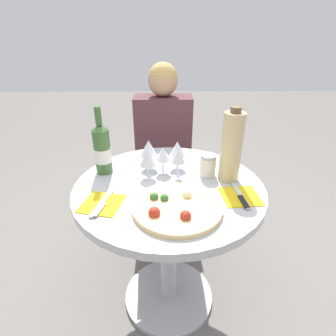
{
  "coord_description": "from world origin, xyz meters",
  "views": [
    {
      "loc": [
        -0.01,
        -1.01,
        1.35
      ],
      "look_at": [
        -0.0,
        -0.04,
        0.85
      ],
      "focal_mm": 28.0,
      "sensor_mm": 36.0,
      "label": 1
    }
  ],
  "objects_px": {
    "pizza_large": "(176,207)",
    "wine_bottle": "(102,149)",
    "dining_table": "(169,217)",
    "tall_carafe": "(231,147)",
    "seated_diner": "(164,165)",
    "chair_behind_diner": "(164,167)"
  },
  "relations": [
    {
      "from": "dining_table",
      "to": "tall_carafe",
      "type": "xyz_separation_m",
      "value": [
        0.27,
        0.04,
        0.34
      ]
    },
    {
      "from": "seated_diner",
      "to": "wine_bottle",
      "type": "bearing_deg",
      "value": 60.68
    },
    {
      "from": "pizza_large",
      "to": "tall_carafe",
      "type": "xyz_separation_m",
      "value": [
        0.25,
        0.23,
        0.15
      ]
    },
    {
      "from": "wine_bottle",
      "to": "tall_carafe",
      "type": "height_order",
      "value": "tall_carafe"
    },
    {
      "from": "seated_diner",
      "to": "pizza_large",
      "type": "distance_m",
      "value": 0.84
    },
    {
      "from": "wine_bottle",
      "to": "seated_diner",
      "type": "bearing_deg",
      "value": 60.68
    },
    {
      "from": "seated_diner",
      "to": "pizza_large",
      "type": "height_order",
      "value": "seated_diner"
    },
    {
      "from": "pizza_large",
      "to": "tall_carafe",
      "type": "distance_m",
      "value": 0.37
    },
    {
      "from": "tall_carafe",
      "to": "chair_behind_diner",
      "type": "bearing_deg",
      "value": 112.76
    },
    {
      "from": "chair_behind_diner",
      "to": "dining_table",
      "type": "bearing_deg",
      "value": 92.24
    },
    {
      "from": "wine_bottle",
      "to": "tall_carafe",
      "type": "relative_size",
      "value": 0.95
    },
    {
      "from": "dining_table",
      "to": "tall_carafe",
      "type": "relative_size",
      "value": 2.51
    },
    {
      "from": "dining_table",
      "to": "seated_diner",
      "type": "height_order",
      "value": "seated_diner"
    },
    {
      "from": "dining_table",
      "to": "chair_behind_diner",
      "type": "relative_size",
      "value": 0.92
    },
    {
      "from": "pizza_large",
      "to": "wine_bottle",
      "type": "xyz_separation_m",
      "value": [
        -0.34,
        0.31,
        0.11
      ]
    },
    {
      "from": "pizza_large",
      "to": "dining_table",
      "type": "bearing_deg",
      "value": 97.8
    },
    {
      "from": "tall_carafe",
      "to": "seated_diner",
      "type": "bearing_deg",
      "value": 117.73
    },
    {
      "from": "chair_behind_diner",
      "to": "wine_bottle",
      "type": "height_order",
      "value": "wine_bottle"
    },
    {
      "from": "dining_table",
      "to": "seated_diner",
      "type": "bearing_deg",
      "value": 92.77
    },
    {
      "from": "chair_behind_diner",
      "to": "pizza_large",
      "type": "distance_m",
      "value": 1.0
    },
    {
      "from": "pizza_large",
      "to": "wine_bottle",
      "type": "height_order",
      "value": "wine_bottle"
    },
    {
      "from": "pizza_large",
      "to": "wine_bottle",
      "type": "bearing_deg",
      "value": 137.57
    }
  ]
}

